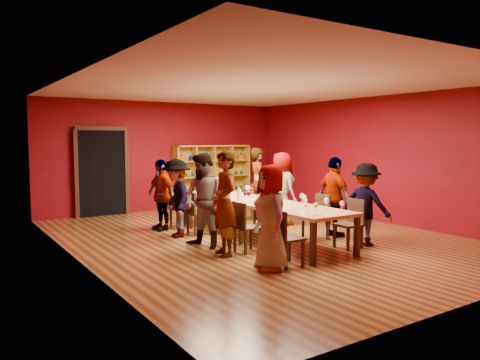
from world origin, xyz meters
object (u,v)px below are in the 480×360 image
person_left_3 (176,198)px  chair_person_right_3 (268,204)px  person_right_1 (334,197)px  chair_person_right_4 (245,200)px  chair_person_left_3 (195,211)px  chair_person_left_1 (244,224)px  wine_bottle (223,187)px  chair_person_right_0 (351,221)px  person_right_4 (258,183)px  chair_person_left_2 (224,219)px  tasting_table (258,203)px  person_left_1 (224,203)px  person_right_0 (366,204)px  shelving_unit (212,173)px  chair_person_right_1 (319,214)px  chair_person_left_4 (178,206)px  person_left_0 (271,217)px  spittoon_bowl (268,198)px  person_left_4 (161,195)px  chair_person_left_0 (284,235)px  person_right_3 (282,188)px  person_left_2 (204,201)px

person_left_3 → chair_person_right_3: person_left_3 is taller
person_right_1 → chair_person_right_4: 2.65m
chair_person_left_3 → chair_person_right_3: same height
chair_person_left_1 → wine_bottle: bearing=66.3°
chair_person_right_0 → person_right_4: person_right_4 is taller
person_left_3 → chair_person_right_4: 2.42m
chair_person_left_2 → chair_person_left_1: bearing=-90.0°
chair_person_right_0 → chair_person_right_3: (0.00, 2.55, 0.00)m
tasting_table → person_left_1: 1.58m
person_right_0 → chair_person_right_3: person_right_0 is taller
person_left_3 → person_right_4: size_ratio=0.90×
chair_person_left_1 → chair_person_right_0: size_ratio=1.00×
person_left_1 → chair_person_right_0: (2.23, -0.78, -0.40)m
person_left_1 → person_left_3: person_left_1 is taller
person_left_1 → chair_person_right_4: 3.51m
shelving_unit → chair_person_left_1: size_ratio=2.70×
person_left_3 → chair_person_right_1: 2.86m
tasting_table → chair_person_right_1: chair_person_right_1 is taller
person_left_3 → chair_person_left_4: size_ratio=1.78×
person_left_0 → chair_person_left_1: bearing=-179.8°
chair_person_right_0 → spittoon_bowl: size_ratio=3.09×
person_right_1 → chair_person_right_4: bearing=16.9°
chair_person_right_1 → chair_person_left_4: bearing=125.1°
person_right_1 → wine_bottle: person_right_1 is taller
tasting_table → chair_person_right_1: (0.91, -0.78, -0.20)m
chair_person_left_4 → person_left_4: 0.48m
tasting_table → chair_person_left_0: 2.17m
person_right_4 → chair_person_right_3: bearing=176.3°
person_left_4 → chair_person_right_0: size_ratio=1.73×
chair_person_left_3 → person_right_1: person_right_1 is taller
chair_person_right_0 → person_right_3: bearing=81.0°
chair_person_left_1 → chair_person_left_3: size_ratio=1.00×
shelving_unit → chair_person_left_2: size_ratio=2.70×
chair_person_left_0 → wine_bottle: bearing=72.9°
person_left_1 → chair_person_right_4: bearing=149.1°
chair_person_right_4 → person_right_4: size_ratio=0.50×
chair_person_left_0 → chair_person_left_1: bearing=90.0°
chair_person_left_1 → chair_person_right_4: bearing=55.9°
person_left_2 → chair_person_left_1: bearing=14.3°
person_left_3 → person_right_3: bearing=102.5°
chair_person_right_1 → person_right_4: person_right_4 is taller
chair_person_left_0 → chair_person_left_3: size_ratio=1.00×
person_left_4 → person_right_3: person_right_3 is taller
tasting_table → person_left_2: bearing=-172.0°
chair_person_right_0 → chair_person_right_1: size_ratio=1.00×
person_left_2 → person_left_3: person_left_2 is taller
person_left_2 → chair_person_right_1: 2.35m
person_left_1 → person_right_4: (2.60, 2.69, -0.01)m
shelving_unit → person_left_4: (-2.70, -2.51, -0.21)m
person_left_3 → spittoon_bowl: (1.46, -1.14, 0.03)m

